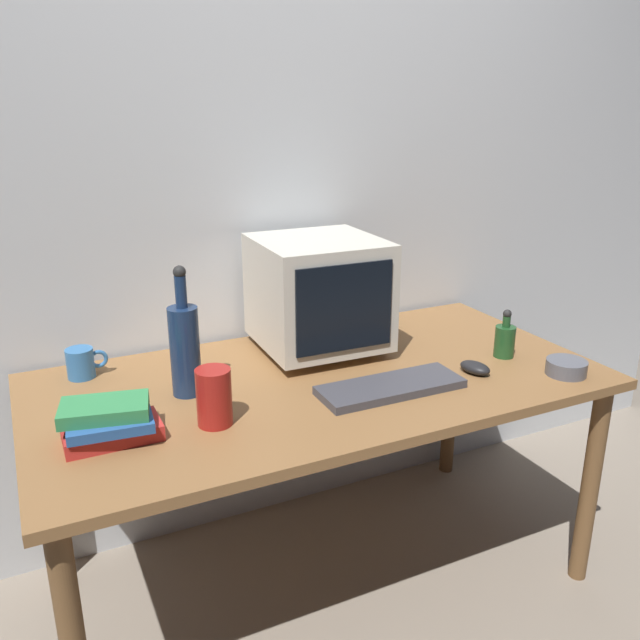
# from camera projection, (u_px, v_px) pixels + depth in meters

# --- Properties ---
(ground_plane) EXTENTS (6.00, 6.00, 0.00)m
(ground_plane) POSITION_uv_depth(u_px,v_px,m) (320.00, 577.00, 2.19)
(ground_plane) COLOR gray
(back_wall) EXTENTS (4.00, 0.08, 2.50)m
(back_wall) POSITION_uv_depth(u_px,v_px,m) (257.00, 180.00, 2.20)
(back_wall) COLOR silver
(back_wall) RESTS_ON ground
(desk) EXTENTS (1.67, 0.85, 0.72)m
(desk) POSITION_uv_depth(u_px,v_px,m) (320.00, 400.00, 1.98)
(desk) COLOR olive
(desk) RESTS_ON ground
(crt_monitor) EXTENTS (0.39, 0.40, 0.37)m
(crt_monitor) POSITION_uv_depth(u_px,v_px,m) (318.00, 294.00, 2.11)
(crt_monitor) COLOR beige
(crt_monitor) RESTS_ON desk
(keyboard) EXTENTS (0.42, 0.16, 0.02)m
(keyboard) POSITION_uv_depth(u_px,v_px,m) (391.00, 387.00, 1.86)
(keyboard) COLOR #3F3F47
(keyboard) RESTS_ON desk
(computer_mouse) EXTENTS (0.09, 0.11, 0.04)m
(computer_mouse) POSITION_uv_depth(u_px,v_px,m) (475.00, 368.00, 1.98)
(computer_mouse) COLOR black
(computer_mouse) RESTS_ON desk
(bottle_tall) EXTENTS (0.08, 0.08, 0.37)m
(bottle_tall) POSITION_uv_depth(u_px,v_px,m) (185.00, 347.00, 1.81)
(bottle_tall) COLOR navy
(bottle_tall) RESTS_ON desk
(bottle_short) EXTENTS (0.06, 0.06, 0.16)m
(bottle_short) POSITION_uv_depth(u_px,v_px,m) (505.00, 339.00, 2.10)
(bottle_short) COLOR #1E4C23
(bottle_short) RESTS_ON desk
(book_stack) EXTENTS (0.24, 0.19, 0.10)m
(book_stack) POSITION_uv_depth(u_px,v_px,m) (109.00, 422.00, 1.59)
(book_stack) COLOR red
(book_stack) RESTS_ON desk
(mug) EXTENTS (0.12, 0.08, 0.09)m
(mug) POSITION_uv_depth(u_px,v_px,m) (81.00, 363.00, 1.94)
(mug) COLOR #3370B2
(mug) RESTS_ON desk
(cd_spindle) EXTENTS (0.12, 0.12, 0.04)m
(cd_spindle) POSITION_uv_depth(u_px,v_px,m) (566.00, 367.00, 1.97)
(cd_spindle) COLOR #595B66
(cd_spindle) RESTS_ON desk
(metal_canister) EXTENTS (0.09, 0.09, 0.15)m
(metal_canister) POSITION_uv_depth(u_px,v_px,m) (214.00, 397.00, 1.66)
(metal_canister) COLOR #A51E19
(metal_canister) RESTS_ON desk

